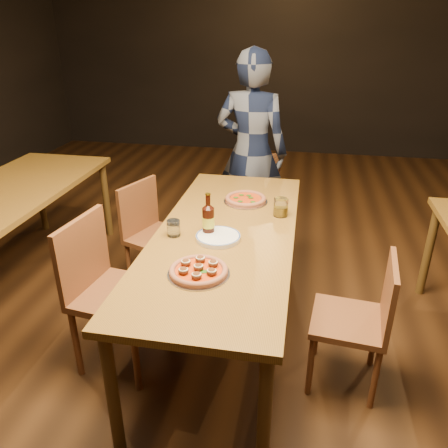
% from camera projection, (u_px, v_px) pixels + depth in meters
% --- Properties ---
extents(ground, '(9.00, 9.00, 0.00)m').
position_uv_depth(ground, '(225.00, 333.00, 2.88)').
color(ground, black).
extents(room_shell, '(9.00, 9.00, 9.00)m').
position_uv_depth(room_shell, '(226.00, 24.00, 2.09)').
color(room_shell, black).
rests_on(room_shell, ground).
extents(table_main, '(0.80, 2.00, 0.75)m').
position_uv_depth(table_main, '(226.00, 242.00, 2.59)').
color(table_main, brown).
rests_on(table_main, ground).
extents(table_left, '(0.80, 2.00, 0.75)m').
position_uv_depth(table_left, '(1.00, 203.00, 3.14)').
color(table_left, brown).
rests_on(table_left, ground).
extents(chair_main_nw, '(0.50, 0.50, 0.95)m').
position_uv_depth(chair_main_nw, '(119.00, 294.00, 2.46)').
color(chair_main_nw, brown).
rests_on(chair_main_nw, ground).
extents(chair_main_sw, '(0.52, 0.52, 0.86)m').
position_uv_depth(chair_main_sw, '(160.00, 237.00, 3.21)').
color(chair_main_sw, brown).
rests_on(chair_main_sw, ground).
extents(chair_main_e, '(0.42, 0.42, 0.83)m').
position_uv_depth(chair_main_e, '(348.00, 320.00, 2.35)').
color(chair_main_e, brown).
rests_on(chair_main_e, ground).
extents(chair_end, '(0.43, 0.43, 0.86)m').
position_uv_depth(chair_end, '(256.00, 203.00, 3.81)').
color(chair_end, brown).
rests_on(chair_end, ground).
extents(pizza_meatball, '(0.31, 0.31, 0.06)m').
position_uv_depth(pizza_meatball, '(199.00, 270.00, 2.12)').
color(pizza_meatball, '#B7B7BF').
rests_on(pizza_meatball, table_main).
extents(pizza_margherita, '(0.30, 0.30, 0.04)m').
position_uv_depth(pizza_margherita, '(246.00, 199.00, 2.97)').
color(pizza_margherita, '#B7B7BF').
rests_on(pizza_margherita, table_main).
extents(plate_stack, '(0.25, 0.25, 0.02)m').
position_uv_depth(plate_stack, '(218.00, 237.00, 2.46)').
color(plate_stack, white).
rests_on(plate_stack, table_main).
extents(beer_bottle, '(0.07, 0.07, 0.25)m').
position_uv_depth(beer_bottle, '(208.00, 221.00, 2.48)').
color(beer_bottle, black).
rests_on(beer_bottle, table_main).
extents(water_glass, '(0.08, 0.08, 0.09)m').
position_uv_depth(water_glass, '(174.00, 228.00, 2.49)').
color(water_glass, white).
rests_on(water_glass, table_main).
extents(amber_glass, '(0.09, 0.09, 0.11)m').
position_uv_depth(amber_glass, '(281.00, 207.00, 2.74)').
color(amber_glass, '#8B670F').
rests_on(amber_glass, table_main).
extents(diner, '(0.67, 0.48, 1.70)m').
position_uv_depth(diner, '(251.00, 153.00, 3.72)').
color(diner, black).
rests_on(diner, ground).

